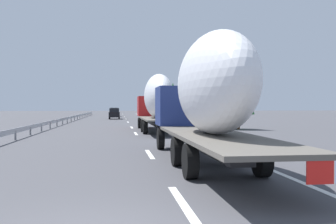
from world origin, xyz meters
TOP-DOWN VIEW (x-y plane):
  - ground_plane at (40.00, 0.00)m, footprint 260.00×260.00m
  - lane_stripe_0 at (2.00, -1.80)m, footprint 3.20×0.20m
  - lane_stripe_1 at (10.44, -1.80)m, footprint 3.20×0.20m
  - lane_stripe_2 at (23.09, -1.80)m, footprint 3.20×0.20m
  - lane_stripe_3 at (31.52, -1.80)m, footprint 3.20×0.20m
  - lane_stripe_4 at (44.61, -1.80)m, footprint 3.20×0.20m
  - lane_stripe_5 at (55.94, -1.80)m, footprint 3.20×0.20m
  - lane_stripe_6 at (57.03, -1.80)m, footprint 3.20×0.20m
  - lane_stripe_7 at (69.24, -1.80)m, footprint 3.20×0.20m
  - lane_stripe_8 at (70.51, -1.80)m, footprint 3.20×0.20m
  - lane_stripe_9 at (94.81, -1.80)m, footprint 3.20×0.20m
  - edge_line_right at (45.00, -5.50)m, footprint 110.00×0.20m
  - truck_lead at (24.53, -3.60)m, footprint 14.26×2.55m
  - truck_trailing at (7.29, -3.60)m, footprint 14.33×2.55m
  - car_black_suv at (56.97, 0.13)m, footprint 4.55×1.81m
  - car_silver_hatch at (72.01, 0.25)m, footprint 4.67×1.90m
  - road_sign at (40.55, -6.70)m, footprint 0.10×0.90m
  - tree_0 at (62.57, -10.61)m, footprint 2.76×2.76m
  - tree_1 at (27.26, -11.49)m, footprint 2.94×2.94m
  - tree_2 at (60.75, -10.32)m, footprint 3.76×3.76m
  - tree_3 at (45.83, -12.23)m, footprint 2.53×2.53m
  - guardrail_median at (43.00, 6.00)m, footprint 94.00×0.10m

SIDE VIEW (x-z plane):
  - ground_plane at x=40.00m, z-range 0.00..0.00m
  - lane_stripe_0 at x=2.00m, z-range 0.00..0.01m
  - lane_stripe_1 at x=10.44m, z-range 0.00..0.01m
  - lane_stripe_2 at x=23.09m, z-range 0.00..0.01m
  - lane_stripe_3 at x=31.52m, z-range 0.00..0.01m
  - lane_stripe_4 at x=44.61m, z-range 0.00..0.01m
  - lane_stripe_5 at x=55.94m, z-range 0.00..0.01m
  - lane_stripe_6 at x=57.03m, z-range 0.00..0.01m
  - lane_stripe_7 at x=69.24m, z-range 0.00..0.01m
  - lane_stripe_8 at x=70.51m, z-range 0.00..0.01m
  - lane_stripe_9 at x=94.81m, z-range 0.00..0.01m
  - edge_line_right at x=45.00m, z-range 0.00..0.01m
  - guardrail_median at x=43.00m, z-range 0.20..0.96m
  - car_black_suv at x=56.97m, z-range 0.02..1.82m
  - car_silver_hatch at x=72.01m, z-range 0.01..1.85m
  - road_sign at x=40.55m, z-range 0.62..3.84m
  - truck_trailing at x=7.29m, z-range 0.26..4.86m
  - truck_lead at x=24.53m, z-range 0.28..4.95m
  - tree_3 at x=45.83m, z-range 0.73..6.16m
  - tree_1 at x=27.26m, z-range 0.69..7.03m
  - tree_2 at x=60.75m, z-range 0.92..7.08m
  - tree_0 at x=62.57m, z-range 0.91..7.44m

